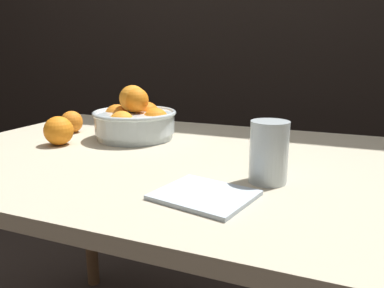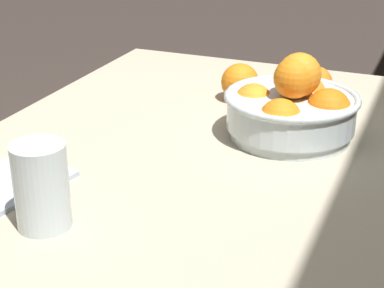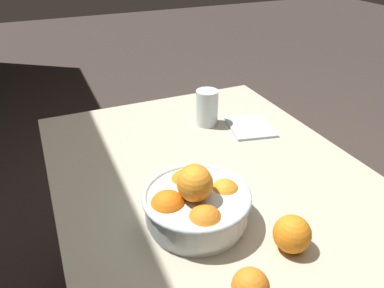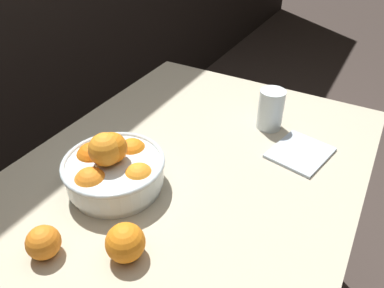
{
  "view_description": "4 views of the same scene",
  "coord_description": "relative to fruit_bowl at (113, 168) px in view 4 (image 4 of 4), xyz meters",
  "views": [
    {
      "loc": [
        0.43,
        -0.81,
        0.97
      ],
      "look_at": [
        0.11,
        -0.02,
        0.76
      ],
      "focal_mm": 35.0,
      "sensor_mm": 36.0,
      "label": 1
    },
    {
      "loc": [
        0.93,
        0.36,
        1.18
      ],
      "look_at": [
        0.1,
        0.02,
        0.79
      ],
      "focal_mm": 60.0,
      "sensor_mm": 36.0,
      "label": 2
    },
    {
      "loc": [
        -0.72,
        0.39,
        1.31
      ],
      "look_at": [
        0.11,
        0.03,
        0.78
      ],
      "focal_mm": 35.0,
      "sensor_mm": 36.0,
      "label": 3
    },
    {
      "loc": [
        -0.63,
        -0.37,
        1.34
      ],
      "look_at": [
        0.07,
        0.02,
        0.76
      ],
      "focal_mm": 35.0,
      "sensor_mm": 36.0,
      "label": 4
    }
  ],
  "objects": [
    {
      "name": "dining_table",
      "position": [
        0.13,
        -0.12,
        -0.14
      ],
      "size": [
        1.13,
        0.83,
        0.73
      ],
      "color": "#B7AD93",
      "rests_on": "ground_plane"
    },
    {
      "name": "fruit_bowl",
      "position": [
        0.0,
        0.0,
        0.0
      ],
      "size": [
        0.24,
        0.24,
        0.15
      ],
      "color": "silver",
      "rests_on": "dining_table"
    },
    {
      "name": "napkin",
      "position": [
        0.35,
        -0.36,
        -0.05
      ],
      "size": [
        0.19,
        0.17,
        0.01
      ],
      "primitive_type": "cube",
      "rotation": [
        0.0,
        0.0,
        -0.21
      ],
      "color": "silver",
      "rests_on": "dining_table"
    },
    {
      "name": "orange_loose_front",
      "position": [
        -0.15,
        -0.15,
        -0.02
      ],
      "size": [
        0.08,
        0.08,
        0.08
      ],
      "primitive_type": "sphere",
      "color": "orange",
      "rests_on": "dining_table"
    },
    {
      "name": "juice_glass",
      "position": [
        0.43,
        -0.23,
        -0.0
      ],
      "size": [
        0.07,
        0.07,
        0.12
      ],
      "color": "#F4A314",
      "rests_on": "dining_table"
    },
    {
      "name": "orange_loose_near_bowl",
      "position": [
        -0.23,
        -0.01,
        -0.02
      ],
      "size": [
        0.07,
        0.07,
        0.07
      ],
      "primitive_type": "sphere",
      "color": "orange",
      "rests_on": "dining_table"
    }
  ]
}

